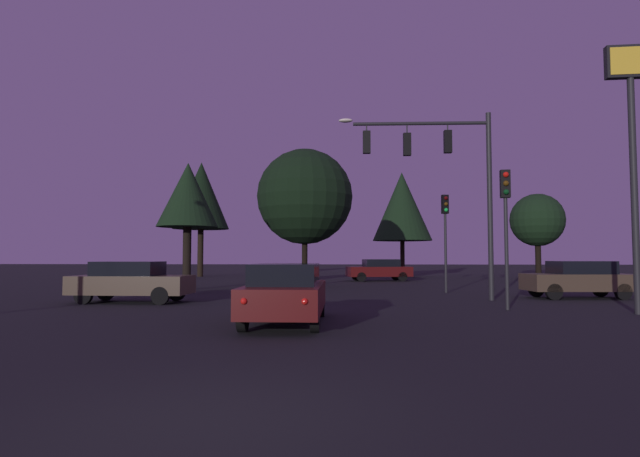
{
  "coord_description": "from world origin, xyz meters",
  "views": [
    {
      "loc": [
        1.45,
        -5.14,
        1.7
      ],
      "look_at": [
        -0.14,
        18.46,
        3.01
      ],
      "focal_mm": 28.54,
      "sensor_mm": 36.0,
      "label": 1
    }
  ],
  "objects_px": {
    "car_nearside_lane": "(286,292)",
    "store_sign_illuminated": "(632,119)",
    "tree_right_cluster": "(188,196)",
    "tree_behind_sign": "(201,196)",
    "tree_center_horizon": "(537,220)",
    "car_crossing_left": "(131,281)",
    "traffic_light_corner_left": "(506,211)",
    "tree_left_far": "(402,207)",
    "traffic_light_corner_right": "(445,224)",
    "traffic_signal_mast_arm": "(443,166)",
    "car_crossing_right": "(579,279)",
    "car_far_lane": "(379,270)",
    "tree_lot_edge": "(305,197)"
  },
  "relations": [
    {
      "from": "car_nearside_lane",
      "to": "store_sign_illuminated",
      "type": "distance_m",
      "value": 11.63
    },
    {
      "from": "tree_right_cluster",
      "to": "tree_behind_sign",
      "type": "bearing_deg",
      "value": 104.91
    },
    {
      "from": "tree_center_horizon",
      "to": "tree_right_cluster",
      "type": "height_order",
      "value": "tree_right_cluster"
    },
    {
      "from": "car_crossing_left",
      "to": "tree_right_cluster",
      "type": "distance_m",
      "value": 8.29
    },
    {
      "from": "car_nearside_lane",
      "to": "tree_center_horizon",
      "type": "bearing_deg",
      "value": 59.73
    },
    {
      "from": "traffic_light_corner_left",
      "to": "tree_left_far",
      "type": "distance_m",
      "value": 27.03
    },
    {
      "from": "car_crossing_left",
      "to": "tree_right_cluster",
      "type": "bearing_deg",
      "value": 92.48
    },
    {
      "from": "traffic_light_corner_right",
      "to": "tree_behind_sign",
      "type": "xyz_separation_m",
      "value": [
        -17.49,
        18.4,
        3.67
      ]
    },
    {
      "from": "tree_right_cluster",
      "to": "traffic_light_corner_right",
      "type": "bearing_deg",
      "value": -5.63
    },
    {
      "from": "traffic_light_corner_right",
      "to": "tree_behind_sign",
      "type": "distance_m",
      "value": 25.65
    },
    {
      "from": "traffic_signal_mast_arm",
      "to": "traffic_light_corner_left",
      "type": "height_order",
      "value": "traffic_signal_mast_arm"
    },
    {
      "from": "car_crossing_right",
      "to": "store_sign_illuminated",
      "type": "relative_size",
      "value": 0.54
    },
    {
      "from": "tree_right_cluster",
      "to": "traffic_signal_mast_arm",
      "type": "bearing_deg",
      "value": -23.99
    },
    {
      "from": "traffic_light_corner_right",
      "to": "tree_behind_sign",
      "type": "height_order",
      "value": "tree_behind_sign"
    },
    {
      "from": "tree_behind_sign",
      "to": "traffic_light_corner_left",
      "type": "bearing_deg",
      "value": -55.36
    },
    {
      "from": "traffic_light_corner_left",
      "to": "store_sign_illuminated",
      "type": "height_order",
      "value": "store_sign_illuminated"
    },
    {
      "from": "car_crossing_right",
      "to": "tree_left_far",
      "type": "relative_size",
      "value": 0.49
    },
    {
      "from": "car_nearside_lane",
      "to": "car_far_lane",
      "type": "bearing_deg",
      "value": 81.35
    },
    {
      "from": "tree_behind_sign",
      "to": "car_nearside_lane",
      "type": "bearing_deg",
      "value": -69.06
    },
    {
      "from": "car_nearside_lane",
      "to": "car_far_lane",
      "type": "distance_m",
      "value": 23.32
    },
    {
      "from": "car_nearside_lane",
      "to": "tree_left_far",
      "type": "height_order",
      "value": "tree_left_far"
    },
    {
      "from": "traffic_light_corner_left",
      "to": "tree_behind_sign",
      "type": "relative_size",
      "value": 0.46
    },
    {
      "from": "traffic_light_corner_left",
      "to": "car_far_lane",
      "type": "xyz_separation_m",
      "value": [
        -3.11,
        19.32,
        -2.39
      ]
    },
    {
      "from": "tree_lot_edge",
      "to": "car_crossing_left",
      "type": "bearing_deg",
      "value": -116.04
    },
    {
      "from": "tree_behind_sign",
      "to": "store_sign_illuminated",
      "type": "bearing_deg",
      "value": -51.52
    },
    {
      "from": "car_crossing_right",
      "to": "tree_center_horizon",
      "type": "bearing_deg",
      "value": 75.11
    },
    {
      "from": "traffic_light_corner_left",
      "to": "store_sign_illuminated",
      "type": "xyz_separation_m",
      "value": [
        3.49,
        -0.97,
        2.66
      ]
    },
    {
      "from": "traffic_light_corner_left",
      "to": "car_far_lane",
      "type": "distance_m",
      "value": 19.71
    },
    {
      "from": "car_far_lane",
      "to": "tree_right_cluster",
      "type": "bearing_deg",
      "value": -135.12
    },
    {
      "from": "traffic_light_corner_right",
      "to": "tree_center_horizon",
      "type": "bearing_deg",
      "value": 58.06
    },
    {
      "from": "car_crossing_left",
      "to": "tree_behind_sign",
      "type": "bearing_deg",
      "value": 101.32
    },
    {
      "from": "traffic_signal_mast_arm",
      "to": "car_nearside_lane",
      "type": "bearing_deg",
      "value": -125.68
    },
    {
      "from": "traffic_signal_mast_arm",
      "to": "store_sign_illuminated",
      "type": "relative_size",
      "value": 0.91
    },
    {
      "from": "traffic_light_corner_left",
      "to": "tree_lot_edge",
      "type": "relative_size",
      "value": 0.56
    },
    {
      "from": "car_crossing_right",
      "to": "tree_behind_sign",
      "type": "relative_size",
      "value": 0.44
    },
    {
      "from": "tree_left_far",
      "to": "car_far_lane",
      "type": "bearing_deg",
      "value": -107.08
    },
    {
      "from": "traffic_light_corner_left",
      "to": "car_nearside_lane",
      "type": "relative_size",
      "value": 0.96
    },
    {
      "from": "traffic_signal_mast_arm",
      "to": "traffic_light_corner_right",
      "type": "xyz_separation_m",
      "value": [
        0.8,
        4.12,
        -2.01
      ]
    },
    {
      "from": "car_crossing_right",
      "to": "tree_lot_edge",
      "type": "distance_m",
      "value": 15.11
    },
    {
      "from": "traffic_signal_mast_arm",
      "to": "tree_left_far",
      "type": "xyz_separation_m",
      "value": [
        0.57,
        23.28,
        0.7
      ]
    },
    {
      "from": "traffic_signal_mast_arm",
      "to": "car_crossing_left",
      "type": "distance_m",
      "value": 12.77
    },
    {
      "from": "traffic_light_corner_left",
      "to": "car_crossing_right",
      "type": "bearing_deg",
      "value": 48.55
    },
    {
      "from": "traffic_light_corner_left",
      "to": "traffic_light_corner_right",
      "type": "relative_size",
      "value": 0.97
    },
    {
      "from": "tree_left_far",
      "to": "tree_center_horizon",
      "type": "distance_m",
      "value": 10.7
    },
    {
      "from": "traffic_light_corner_left",
      "to": "car_nearside_lane",
      "type": "bearing_deg",
      "value": -150.54
    },
    {
      "from": "car_far_lane",
      "to": "tree_center_horizon",
      "type": "height_order",
      "value": "tree_center_horizon"
    },
    {
      "from": "traffic_light_corner_right",
      "to": "car_nearside_lane",
      "type": "relative_size",
      "value": 0.99
    },
    {
      "from": "car_nearside_lane",
      "to": "tree_right_cluster",
      "type": "relative_size",
      "value": 0.72
    },
    {
      "from": "traffic_light_corner_right",
      "to": "tree_lot_edge",
      "type": "bearing_deg",
      "value": 144.63
    },
    {
      "from": "store_sign_illuminated",
      "to": "traffic_light_corner_right",
      "type": "bearing_deg",
      "value": 114.98
    }
  ]
}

